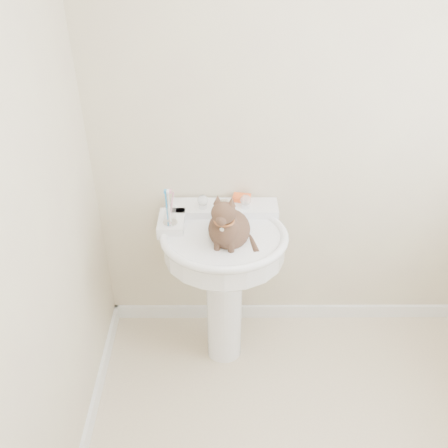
{
  "coord_description": "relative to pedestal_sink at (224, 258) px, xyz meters",
  "views": [
    {
      "loc": [
        -0.43,
        -1.15,
        2.25
      ],
      "look_at": [
        -0.43,
        0.78,
        0.92
      ],
      "focal_mm": 40.0,
      "sensor_mm": 36.0,
      "label": 1
    }
  ],
  "objects": [
    {
      "name": "toothbrush_cup",
      "position": [
        -0.26,
        0.04,
        0.24
      ],
      "size": [
        0.07,
        0.07,
        0.18
      ],
      "rotation": [
        0.0,
        0.0,
        0.02
      ],
      "color": "silver",
      "rests_on": "pedestal_sink"
    },
    {
      "name": "baseboard_back",
      "position": [
        0.43,
        0.28,
        -0.64
      ],
      "size": [
        2.2,
        0.02,
        0.09
      ],
      "primitive_type": "cube",
      "color": "white",
      "rests_on": "floor"
    },
    {
      "name": "wall_left",
      "position": [
        -0.67,
        -0.81,
        0.56
      ],
      "size": [
        0.0,
        2.2,
        2.5
      ],
      "primitive_type": null,
      "color": "#C3B098",
      "rests_on": "ground"
    },
    {
      "name": "pedestal_sink",
      "position": [
        0.0,
        0.0,
        0.0
      ],
      "size": [
        0.64,
        0.63,
        0.88
      ],
      "color": "white",
      "rests_on": "floor"
    },
    {
      "name": "faucet",
      "position": [
        0.0,
        0.16,
        0.23
      ],
      "size": [
        0.28,
        0.12,
        0.14
      ],
      "color": "silver",
      "rests_on": "pedestal_sink"
    },
    {
      "name": "soap_bar",
      "position": [
        0.09,
        0.25,
        0.2
      ],
      "size": [
        0.1,
        0.07,
        0.03
      ],
      "primitive_type": "cube",
      "rotation": [
        0.0,
        0.0,
        -0.18
      ],
      "color": "#E85621",
      "rests_on": "pedestal_sink"
    },
    {
      "name": "cat",
      "position": [
        0.02,
        -0.06,
        0.23
      ],
      "size": [
        0.22,
        0.27,
        0.4
      ],
      "rotation": [
        0.0,
        0.0,
        -0.25
      ],
      "color": "brown",
      "rests_on": "pedestal_sink"
    },
    {
      "name": "wall_back",
      "position": [
        0.43,
        0.29,
        0.56
      ],
      "size": [
        2.2,
        0.0,
        2.5
      ],
      "primitive_type": null,
      "color": "#C3B098",
      "rests_on": "ground"
    }
  ]
}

